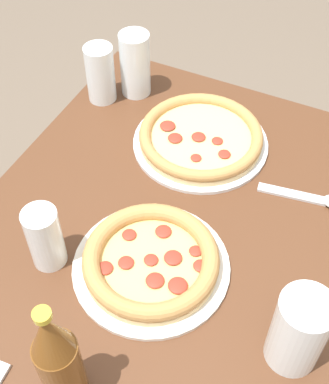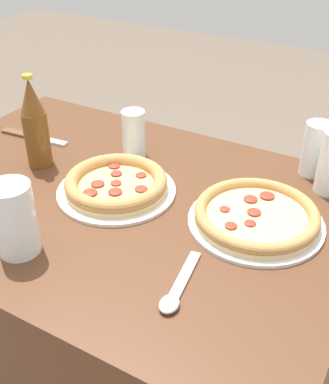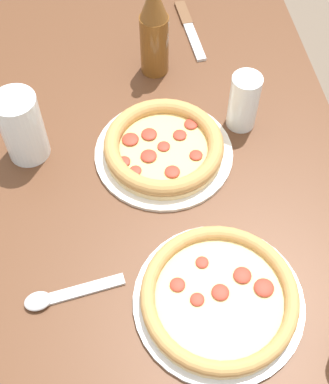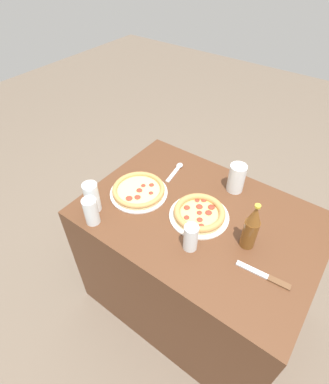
{
  "view_description": "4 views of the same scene",
  "coord_description": "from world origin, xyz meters",
  "px_view_note": "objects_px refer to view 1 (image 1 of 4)",
  "views": [
    {
      "loc": [
        0.45,
        0.23,
        1.56
      ],
      "look_at": [
        -0.13,
        -0.05,
        0.82
      ],
      "focal_mm": 50.0,
      "sensor_mm": 36.0,
      "label": 1
    },
    {
      "loc": [
        -0.56,
        0.74,
        1.37
      ],
      "look_at": [
        -0.12,
        -0.02,
        0.8
      ],
      "focal_mm": 45.0,
      "sensor_mm": 36.0,
      "label": 2
    },
    {
      "loc": [
        -0.65,
        0.08,
        1.61
      ],
      "look_at": [
        -0.13,
        0.0,
        0.82
      ],
      "focal_mm": 50.0,
      "sensor_mm": 36.0,
      "label": 3
    },
    {
      "loc": [
        0.42,
        -0.85,
        1.79
      ],
      "look_at": [
        -0.18,
        -0.04,
        0.84
      ],
      "focal_mm": 28.0,
      "sensor_mm": 36.0,
      "label": 4
    }
  ],
  "objects_px": {
    "glass_water": "(101,76)",
    "glass_orange_juice": "(298,332)",
    "pizza_pepperoni": "(151,261)",
    "spoon": "(318,199)",
    "beer_bottle": "(58,358)",
    "pizza_margherita": "(201,138)",
    "glass_lemonade": "(135,66)",
    "glass_cola": "(45,239)"
  },
  "relations": [
    {
      "from": "glass_water",
      "to": "glass_orange_juice",
      "type": "height_order",
      "value": "glass_orange_juice"
    },
    {
      "from": "pizza_pepperoni",
      "to": "spoon",
      "type": "xyz_separation_m",
      "value": [
        -0.28,
        0.22,
        -0.01
      ]
    },
    {
      "from": "glass_water",
      "to": "pizza_pepperoni",
      "type": "bearing_deg",
      "value": 40.09
    },
    {
      "from": "glass_orange_juice",
      "to": "pizza_pepperoni",
      "type": "bearing_deg",
      "value": -100.05
    },
    {
      "from": "glass_water",
      "to": "beer_bottle",
      "type": "relative_size",
      "value": 0.57
    },
    {
      "from": "pizza_margherita",
      "to": "glass_orange_juice",
      "type": "xyz_separation_m",
      "value": [
        0.37,
        0.31,
        0.05
      ]
    },
    {
      "from": "pizza_margherita",
      "to": "spoon",
      "type": "relative_size",
      "value": 1.66
    },
    {
      "from": "beer_bottle",
      "to": "spoon",
      "type": "bearing_deg",
      "value": 155.54
    },
    {
      "from": "pizza_pepperoni",
      "to": "pizza_margherita",
      "type": "height_order",
      "value": "pizza_pepperoni"
    },
    {
      "from": "pizza_pepperoni",
      "to": "beer_bottle",
      "type": "relative_size",
      "value": 1.17
    },
    {
      "from": "glass_lemonade",
      "to": "pizza_margherita",
      "type": "bearing_deg",
      "value": 63.95
    },
    {
      "from": "glass_lemonade",
      "to": "spoon",
      "type": "relative_size",
      "value": 0.88
    },
    {
      "from": "pizza_margherita",
      "to": "glass_orange_juice",
      "type": "height_order",
      "value": "glass_orange_juice"
    },
    {
      "from": "pizza_pepperoni",
      "to": "glass_water",
      "type": "height_order",
      "value": "glass_water"
    },
    {
      "from": "pizza_pepperoni",
      "to": "glass_orange_juice",
      "type": "distance_m",
      "value": 0.27
    },
    {
      "from": "beer_bottle",
      "to": "glass_lemonade",
      "type": "bearing_deg",
      "value": -160.58
    },
    {
      "from": "glass_cola",
      "to": "spoon",
      "type": "distance_m",
      "value": 0.52
    },
    {
      "from": "glass_cola",
      "to": "glass_orange_juice",
      "type": "xyz_separation_m",
      "value": [
        -0.01,
        0.43,
        0.01
      ]
    },
    {
      "from": "pizza_margherita",
      "to": "beer_bottle",
      "type": "xyz_separation_m",
      "value": [
        0.57,
        0.03,
        0.09
      ]
    },
    {
      "from": "pizza_margherita",
      "to": "glass_water",
      "type": "xyz_separation_m",
      "value": [
        -0.05,
        -0.27,
        0.04
      ]
    },
    {
      "from": "glass_lemonade",
      "to": "glass_cola",
      "type": "bearing_deg",
      "value": 9.53
    },
    {
      "from": "glass_water",
      "to": "glass_orange_juice",
      "type": "distance_m",
      "value": 0.71
    },
    {
      "from": "pizza_pepperoni",
      "to": "pizza_margherita",
      "type": "xyz_separation_m",
      "value": [
        -0.32,
        -0.05,
        -0.0
      ]
    },
    {
      "from": "pizza_pepperoni",
      "to": "glass_water",
      "type": "relative_size",
      "value": 2.05
    },
    {
      "from": "glass_cola",
      "to": "pizza_margherita",
      "type": "bearing_deg",
      "value": 161.95
    },
    {
      "from": "pizza_pepperoni",
      "to": "glass_orange_juice",
      "type": "relative_size",
      "value": 1.85
    },
    {
      "from": "glass_cola",
      "to": "glass_water",
      "type": "bearing_deg",
      "value": -161.87
    },
    {
      "from": "pizza_margherita",
      "to": "spoon",
      "type": "height_order",
      "value": "pizza_margherita"
    },
    {
      "from": "glass_cola",
      "to": "glass_lemonade",
      "type": "height_order",
      "value": "glass_lemonade"
    },
    {
      "from": "pizza_pepperoni",
      "to": "glass_water",
      "type": "xyz_separation_m",
      "value": [
        -0.37,
        -0.31,
        0.04
      ]
    },
    {
      "from": "glass_water",
      "to": "glass_orange_juice",
      "type": "xyz_separation_m",
      "value": [
        0.42,
        0.57,
        0.01
      ]
    },
    {
      "from": "pizza_pepperoni",
      "to": "spoon",
      "type": "height_order",
      "value": "pizza_pepperoni"
    },
    {
      "from": "glass_orange_juice",
      "to": "beer_bottle",
      "type": "xyz_separation_m",
      "value": [
        0.2,
        -0.28,
        0.04
      ]
    },
    {
      "from": "pizza_pepperoni",
      "to": "pizza_margherita",
      "type": "bearing_deg",
      "value": -172.04
    },
    {
      "from": "pizza_pepperoni",
      "to": "glass_lemonade",
      "type": "bearing_deg",
      "value": -149.33
    },
    {
      "from": "pizza_margherita",
      "to": "beer_bottle",
      "type": "distance_m",
      "value": 0.57
    },
    {
      "from": "beer_bottle",
      "to": "glass_cola",
      "type": "bearing_deg",
      "value": -140.08
    },
    {
      "from": "pizza_pepperoni",
      "to": "beer_bottle",
      "type": "distance_m",
      "value": 0.26
    },
    {
      "from": "glass_orange_juice",
      "to": "glass_lemonade",
      "type": "bearing_deg",
      "value": -132.37
    },
    {
      "from": "beer_bottle",
      "to": "spoon",
      "type": "relative_size",
      "value": 1.36
    },
    {
      "from": "glass_cola",
      "to": "glass_lemonade",
      "type": "relative_size",
      "value": 0.83
    },
    {
      "from": "pizza_margherita",
      "to": "glass_water",
      "type": "relative_size",
      "value": 2.13
    }
  ]
}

